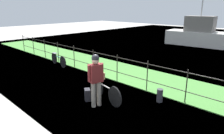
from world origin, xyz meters
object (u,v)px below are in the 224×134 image
object	(u,v)px
terrier_dog	(99,70)
wooden_crate	(99,75)
moored_boat_mid	(199,35)
bicycle_parked	(58,60)
mooring_bollard	(160,96)
bicycle_main	(105,91)
cyclist_person	(96,76)
backpack_on_paving	(87,95)

from	to	relation	value
terrier_dog	wooden_crate	bearing A→B (deg)	168.87
moored_boat_mid	bicycle_parked	bearing A→B (deg)	-104.82
terrier_dog	mooring_bollard	bearing A→B (deg)	32.62
bicycle_main	cyclist_person	distance (m)	0.81
cyclist_person	mooring_bollard	xyz separation A→B (m)	(1.29, 1.64, -0.78)
cyclist_person	moored_boat_mid	world-z (taller)	moored_boat_mid
moored_boat_mid	mooring_bollard	bearing A→B (deg)	-74.11
bicycle_main	backpack_on_paving	xyz separation A→B (m)	(-0.45, -0.40, -0.15)
mooring_bollard	terrier_dog	bearing A→B (deg)	-147.38
terrier_dog	moored_boat_mid	size ratio (longest dim) A/B	0.06
terrier_dog	backpack_on_paving	distance (m)	0.91
mooring_bollard	bicycle_parked	xyz separation A→B (m)	(-6.24, 0.10, 0.11)
bicycle_main	wooden_crate	size ratio (longest dim) A/B	4.48
wooden_crate	cyclist_person	world-z (taller)	cyclist_person
wooden_crate	bicycle_parked	bearing A→B (deg)	165.11
cyclist_person	mooring_bollard	world-z (taller)	cyclist_person
mooring_bollard	cyclist_person	bearing A→B (deg)	-128.20
backpack_on_paving	moored_boat_mid	xyz separation A→B (m)	(-1.43, 12.99, 0.66)
bicycle_main	backpack_on_paving	distance (m)	0.62
wooden_crate	bicycle_main	bearing A→B (deg)	-11.13
wooden_crate	cyclist_person	xyz separation A→B (m)	(0.45, -0.55, 0.22)
mooring_bollard	moored_boat_mid	distance (m)	11.89
mooring_bollard	moored_boat_mid	world-z (taller)	moored_boat_mid
mooring_bollard	bicycle_main	bearing A→B (deg)	-139.56
backpack_on_paving	mooring_bollard	distance (m)	2.40
wooden_crate	moored_boat_mid	xyz separation A→B (m)	(-1.51, 12.52, 0.08)
cyclist_person	moored_boat_mid	bearing A→B (deg)	98.53
wooden_crate	mooring_bollard	distance (m)	2.13
terrier_dog	mooring_bollard	xyz separation A→B (m)	(1.72, 1.10, -0.75)
mooring_bollard	bicycle_parked	distance (m)	6.25
backpack_on_paving	moored_boat_mid	size ratio (longest dim) A/B	0.08
mooring_bollard	moored_boat_mid	xyz separation A→B (m)	(-3.25, 11.42, 0.64)
backpack_on_paving	moored_boat_mid	world-z (taller)	moored_boat_mid
terrier_dog	moored_boat_mid	distance (m)	12.62
bicycle_main	moored_boat_mid	xyz separation A→B (m)	(-1.88, 12.59, 0.51)
bicycle_main	backpack_on_paving	bearing A→B (deg)	-138.33
bicycle_parked	moored_boat_mid	xyz separation A→B (m)	(2.99, 11.32, 0.53)
bicycle_parked	moored_boat_mid	world-z (taller)	moored_boat_mid
terrier_dog	mooring_bollard	world-z (taller)	terrier_dog
terrier_dog	bicycle_parked	world-z (taller)	terrier_dog
wooden_crate	moored_boat_mid	distance (m)	12.61
backpack_on_paving	bicycle_parked	distance (m)	4.73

